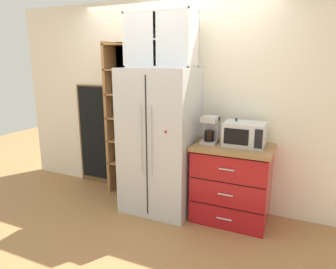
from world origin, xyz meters
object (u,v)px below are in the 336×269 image
microwave (245,134)px  bottle_cobalt (233,137)px  chalkboard_menu (96,135)px  refrigerator (160,141)px  mug_red (235,141)px  bottle_green (236,133)px  coffee_maker (210,129)px

microwave → bottle_cobalt: bearing=-141.3°
chalkboard_menu → refrigerator: bearing=-15.2°
mug_red → chalkboard_menu: 2.10m
refrigerator → microwave: 0.99m
refrigerator → bottle_cobalt: refrigerator is taller
mug_red → refrigerator: bearing=-172.4°
bottle_cobalt → bottle_green: 0.11m
refrigerator → chalkboard_menu: 1.26m
coffee_maker → bottle_green: (0.27, 0.06, -0.03)m
mug_red → chalkboard_menu: size_ratio=0.07×
chalkboard_menu → mug_red: bearing=-5.8°
refrigerator → bottle_green: 0.89m
microwave → chalkboard_menu: size_ratio=0.30×
coffee_maker → microwave: bearing=6.4°
bottle_cobalt → coffee_maker: bearing=171.6°
microwave → bottle_cobalt: size_ratio=1.77×
mug_red → bottle_cobalt: size_ratio=0.43×
refrigerator → mug_red: size_ratio=16.08×
coffee_maker → bottle_cobalt: coffee_maker is taller
microwave → bottle_cobalt: microwave is taller
mug_red → bottle_green: (-0.00, 0.02, 0.09)m
mug_red → bottle_cobalt: (-0.00, -0.09, 0.07)m
microwave → mug_red: size_ratio=4.11×
microwave → bottle_green: 0.10m
mug_red → chalkboard_menu: (-2.08, 0.21, -0.19)m
refrigerator → microwave: bearing=6.5°
mug_red → bottle_green: bottle_green is taller
refrigerator → mug_red: refrigerator is taller
microwave → bottle_green: size_ratio=1.50×
microwave → coffee_maker: size_ratio=1.42×
microwave → chalkboard_menu: chalkboard_menu is taller
refrigerator → microwave: refrigerator is taller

